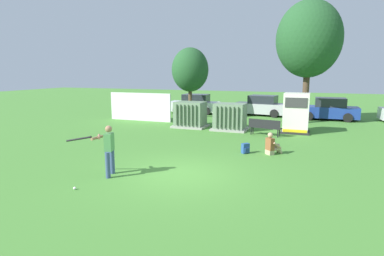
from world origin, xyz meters
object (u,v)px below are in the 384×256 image
seated_spectator (272,146)px  parked_car_leftmost (195,104)px  generator_enclosure (296,113)px  transformer_mid_west (230,117)px  parked_car_right_of_center (328,110)px  batter (108,148)px  parked_car_left_of_center (261,106)px  transformer_west (190,115)px  sports_ball (75,188)px  backpack (246,148)px  park_bench (265,126)px

seated_spectator → parked_car_leftmost: parked_car_leftmost is taller
generator_enclosure → transformer_mid_west: bearing=-172.9°
parked_car_right_of_center → transformer_mid_west: bearing=-130.7°
batter → parked_car_left_of_center: 17.65m
batter → parked_car_left_of_center: size_ratio=0.40×
transformer_mid_west → batter: batter is taller
parked_car_leftmost → transformer_west: bearing=-72.3°
generator_enclosure → seated_spectator: generator_enclosure is taller
parked_car_left_of_center → transformer_mid_west: bearing=-95.9°
transformer_mid_west → seated_spectator: 6.00m
batter → parked_car_leftmost: size_ratio=0.41×
generator_enclosure → sports_ball: generator_enclosure is taller
seated_spectator → backpack: size_ratio=2.19×
transformer_west → parked_car_leftmost: 7.02m
transformer_mid_west → transformer_west: bearing=177.3°
seated_spectator → parked_car_leftmost: size_ratio=0.22×
batter → parked_car_left_of_center: bearing=81.8°
park_bench → parked_car_left_of_center: bearing=99.8°
transformer_west → park_bench: size_ratio=1.14×
transformer_mid_west → parked_car_right_of_center: same height
parked_car_leftmost → parked_car_left_of_center: bearing=6.4°
seated_spectator → parked_car_leftmost: (-7.87, 11.93, 0.38)m
park_bench → sports_ball: (-4.18, -10.44, -0.49)m
batter → parked_car_left_of_center: batter is taller
parked_car_leftmost → backpack: bearing=-60.9°
batter → parked_car_right_of_center: size_ratio=0.41×
parked_car_left_of_center → sports_ball: bearing=-98.1°
transformer_west → transformer_mid_west: (2.62, -0.12, 0.00)m
batter → generator_enclosure: bearing=62.2°
generator_enclosure → parked_car_left_of_center: (-3.02, 6.96, -0.38)m
backpack → parked_car_left_of_center: (-1.26, 12.78, 0.54)m
transformer_mid_west → generator_enclosure: bearing=7.1°
transformer_west → parked_car_right_of_center: size_ratio=0.50×
backpack → parked_car_leftmost: (-6.78, 12.16, 0.54)m
generator_enclosure → batter: size_ratio=1.32×
parked_car_leftmost → parked_car_right_of_center: size_ratio=1.02×
transformer_west → sports_ball: transformer_west is taller
transformer_west → batter: size_ratio=1.21×
batter → backpack: size_ratio=3.95×
batter → parked_car_leftmost: 17.12m
sports_ball → batter: bearing=83.1°
parked_car_left_of_center → parked_car_right_of_center: (4.98, -0.75, 0.00)m
generator_enclosure → seated_spectator: bearing=-96.9°
seated_spectator → parked_car_leftmost: bearing=123.4°
parked_car_leftmost → seated_spectator: bearing=-56.6°
parked_car_left_of_center → batter: bearing=-98.2°
transformer_west → parked_car_right_of_center: (8.37, 6.56, -0.04)m
generator_enclosure → backpack: size_ratio=5.23×
batter → backpack: 6.07m
backpack → parked_car_left_of_center: parked_car_left_of_center is taller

